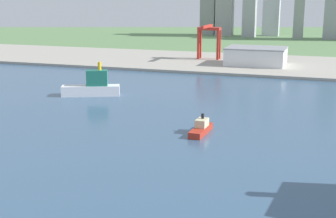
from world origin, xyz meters
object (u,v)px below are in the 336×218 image
tugboat_small (201,128)px  port_crane_red (209,34)px  ferry_boat (93,86)px  warehouse_main (256,56)px

tugboat_small → port_crane_red: size_ratio=0.60×
ferry_boat → warehouse_main: size_ratio=0.71×
port_crane_red → warehouse_main: bearing=-24.7°
port_crane_red → ferry_boat: bearing=-99.6°
tugboat_small → ferry_boat: size_ratio=0.57×
warehouse_main → port_crane_red: bearing=155.3°
tugboat_small → warehouse_main: size_ratio=0.41×
ferry_boat → port_crane_red: (31.76, 188.09, 20.92)m
tugboat_small → ferry_boat: bearing=145.6°
ferry_boat → port_crane_red: size_ratio=1.04×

